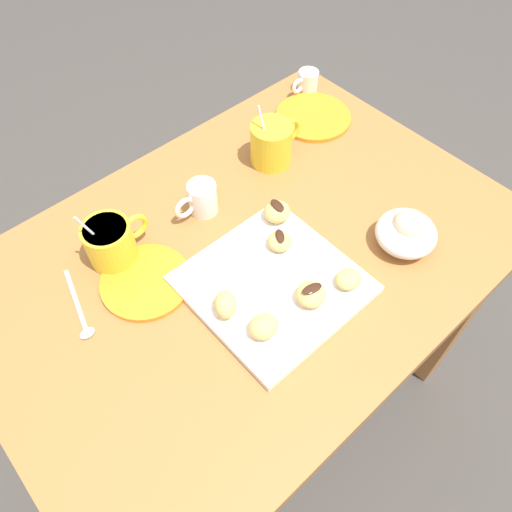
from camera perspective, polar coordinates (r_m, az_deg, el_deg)
The scene contains 20 objects.
ground_plane at distance 1.66m, azimuth -0.40°, elevation -15.36°, with size 8.00×8.00×0.00m, color #423D38.
dining_table at distance 1.10m, azimuth -0.58°, elevation -3.90°, with size 1.07×0.74×0.76m.
pastry_plate_square at distance 0.93m, azimuth 1.96°, elevation -3.26°, with size 0.29×0.29×0.02m, color white.
coffee_mug_yellow_left at distance 0.98m, azimuth -16.35°, elevation 1.57°, with size 0.13×0.09×0.14m.
coffee_mug_yellow_right at distance 1.13m, azimuth 1.86°, elevation 12.94°, with size 0.13×0.09×0.15m.
cream_pitcher_white at distance 1.03m, azimuth -6.45°, elevation 6.59°, with size 0.10×0.06×0.07m.
ice_cream_bowl at distance 1.01m, azimuth 16.93°, elevation 2.71°, with size 0.12×0.12×0.09m.
chocolate_sauce_pitcher at distance 1.36m, azimuth 5.96°, elevation 19.44°, with size 0.09×0.05×0.06m.
saucer_orange_left at distance 0.96m, azimuth -12.55°, elevation -2.87°, with size 0.17×0.17×0.01m, color orange.
saucer_orange_right at distance 1.28m, azimuth 6.60°, elevation 15.62°, with size 0.19×0.19×0.01m, color orange.
loose_spoon_near_saucer at distance 0.96m, azimuth -19.57°, elevation -6.10°, with size 0.06×0.16×0.01m.
beignet_0 at distance 0.90m, azimuth 6.55°, elevation -4.25°, with size 0.06×0.05×0.04m, color #E5B260.
chocolate_drizzle_0 at distance 0.88m, azimuth 6.67°, elevation -3.57°, with size 0.04×0.02×0.01m, color #381E11.
beignet_1 at distance 0.93m, azimuth 10.60°, elevation -2.62°, with size 0.05×0.04×0.03m, color #E5B260.
beignet_2 at distance 1.01m, azimuth 2.43°, elevation 5.10°, with size 0.05×0.06×0.04m, color #E5B260.
chocolate_drizzle_2 at distance 0.99m, azimuth 2.47°, elevation 5.86°, with size 0.04×0.02×0.01m, color #381E11.
beignet_3 at distance 0.86m, azimuth 0.88°, elevation -8.11°, with size 0.05×0.05×0.04m, color #E5B260.
beignet_4 at distance 0.96m, azimuth 2.73°, elevation 1.71°, with size 0.05×0.05×0.03m, color #E5B260.
chocolate_drizzle_4 at distance 0.95m, azimuth 2.77°, elevation 2.34°, with size 0.03×0.02×0.01m, color #381E11.
beignet_5 at distance 0.88m, azimuth -3.55°, elevation -5.58°, with size 0.04×0.05×0.04m, color #E5B260.
Camera 1 is at (-0.39, -0.45, 1.55)m, focal length 34.80 mm.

